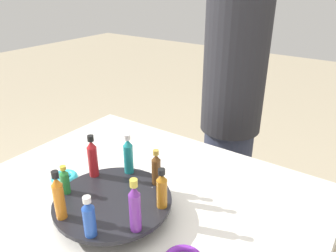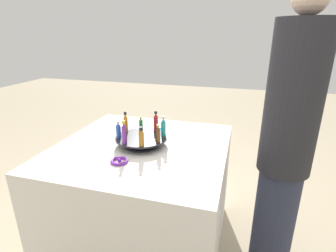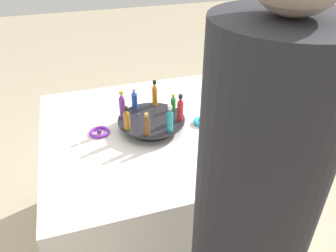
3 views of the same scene
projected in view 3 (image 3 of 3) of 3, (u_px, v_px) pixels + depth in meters
The scene contains 13 objects.
ground_plane at pixel (155, 231), 2.09m from camera, with size 12.00×12.00×0.00m, color tan.
party_table at pixel (154, 186), 1.88m from camera, with size 1.09×1.09×0.79m.
display_stand at pixel (152, 122), 1.65m from camera, with size 0.34×0.34×0.06m.
bottle_brown at pixel (147, 125), 1.49m from camera, with size 0.03×0.03×0.11m.
bottle_teal at pixel (170, 120), 1.51m from camera, with size 0.03×0.03×0.13m.
bottle_red at pixel (180, 109), 1.59m from camera, with size 0.03×0.03×0.14m.
bottle_green at pixel (173, 103), 1.69m from camera, with size 0.03×0.03×0.09m.
bottle_orange at pixel (155, 94), 1.72m from camera, with size 0.03×0.03×0.14m.
bottle_blue at pixel (134, 99), 1.70m from camera, with size 0.03×0.03×0.11m.
bottle_purple at pixel (122, 105), 1.61m from camera, with size 0.03×0.03×0.15m.
bottle_amber at pixel (127, 119), 1.53m from camera, with size 0.03×0.03×0.12m.
ribbon_bow_teal at pixel (202, 121), 1.70m from camera, with size 0.09×0.09×0.03m.
ribbon_bow_purple at pixel (99, 132), 1.62m from camera, with size 0.10×0.10×0.02m.
Camera 3 is at (-1.36, 0.34, 1.70)m, focal length 35.00 mm.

